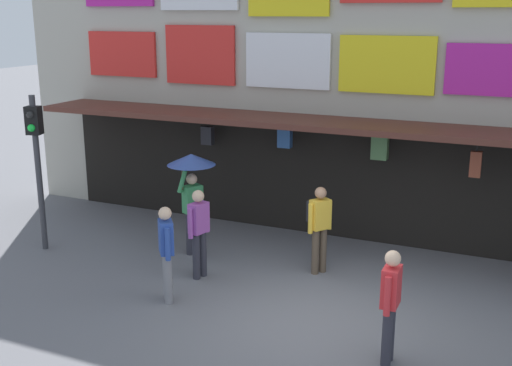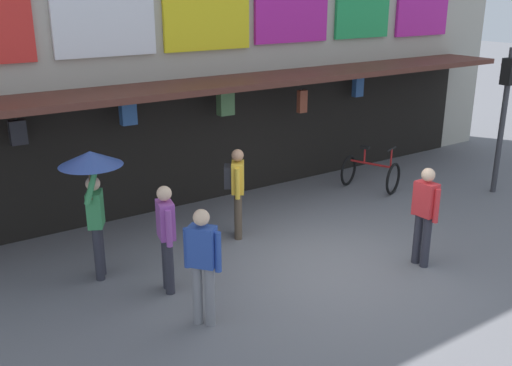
# 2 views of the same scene
# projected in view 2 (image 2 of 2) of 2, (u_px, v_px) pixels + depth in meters

# --- Properties ---
(ground_plane) EXTENTS (80.00, 80.00, 0.00)m
(ground_plane) POSITION_uv_depth(u_px,v_px,m) (332.00, 267.00, 9.58)
(ground_plane) COLOR slate
(shopfront) EXTENTS (18.00, 2.60, 8.00)m
(shopfront) POSITION_uv_depth(u_px,v_px,m) (192.00, 9.00, 11.89)
(shopfront) COLOR #B2AD9E
(shopfront) RESTS_ON ground
(traffic_light_far) EXTENTS (0.28, 0.33, 3.20)m
(traffic_light_far) POSITION_uv_depth(u_px,v_px,m) (505.00, 98.00, 12.44)
(traffic_light_far) COLOR #38383D
(traffic_light_far) RESTS_ON ground
(bicycle_parked) EXTENTS (1.08, 1.34, 1.05)m
(bicycle_parked) POSITION_uv_depth(u_px,v_px,m) (371.00, 173.00, 13.13)
(bicycle_parked) COLOR black
(bicycle_parked) RESTS_ON ground
(pedestrian_in_yellow) EXTENTS (0.30, 0.52, 1.68)m
(pedestrian_in_yellow) POSITION_uv_depth(u_px,v_px,m) (166.00, 233.00, 8.53)
(pedestrian_in_yellow) COLOR #2D2D38
(pedestrian_in_yellow) RESTS_ON ground
(pedestrian_with_umbrella) EXTENTS (0.96, 0.96, 2.08)m
(pedestrian_with_umbrella) POSITION_uv_depth(u_px,v_px,m) (92.00, 179.00, 8.72)
(pedestrian_with_umbrella) COLOR #2D2D38
(pedestrian_with_umbrella) RESTS_ON ground
(pedestrian_in_white) EXTENTS (0.40, 0.43, 1.68)m
(pedestrian_in_white) POSITION_uv_depth(u_px,v_px,m) (203.00, 261.00, 7.65)
(pedestrian_in_white) COLOR gray
(pedestrian_in_white) RESTS_ON ground
(pedestrian_in_black) EXTENTS (0.22, 0.53, 1.68)m
(pedestrian_in_black) POSITION_uv_depth(u_px,v_px,m) (425.00, 211.00, 9.36)
(pedestrian_in_black) COLOR #2D2D38
(pedestrian_in_black) RESTS_ON ground
(pedestrian_in_green) EXTENTS (0.47, 0.48, 1.68)m
(pedestrian_in_green) POSITION_uv_depth(u_px,v_px,m) (237.00, 187.00, 10.41)
(pedestrian_in_green) COLOR brown
(pedestrian_in_green) RESTS_ON ground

